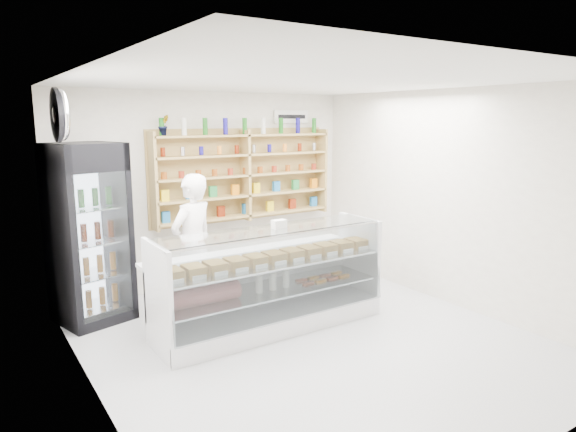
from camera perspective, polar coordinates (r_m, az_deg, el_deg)
room at (r=5.44m, az=2.49°, el=-0.00°), size 5.00×5.00×5.00m
display_counter at (r=6.08m, az=-2.01°, el=-9.26°), size 2.74×0.82×1.19m
shop_worker at (r=6.41m, az=-10.54°, el=-3.24°), size 0.76×0.64×1.77m
drinks_cooler at (r=6.54m, az=-21.29°, el=-1.81°), size 0.94×0.92×2.15m
wall_shelving at (r=7.65m, az=-4.74°, el=4.54°), size 2.84×0.28×1.33m
potted_plant at (r=7.10m, az=-13.64°, el=9.79°), size 0.17×0.14×0.28m
security_mirror at (r=5.62m, az=-23.84°, el=10.21°), size 0.15×0.50×0.50m
wall_sign at (r=8.18m, az=0.36°, el=10.98°), size 0.62×0.03×0.20m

